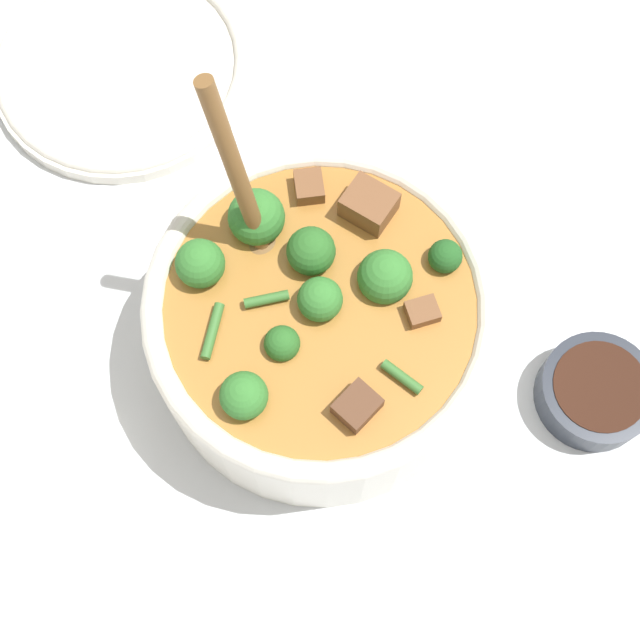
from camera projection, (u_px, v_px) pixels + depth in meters
ground_plane at (320, 349)px, 0.70m from camera, size 4.00×4.00×0.00m
stew_bowl at (319, 322)px, 0.65m from camera, size 0.25×0.25×0.25m
condiment_bowl at (596, 391)px, 0.67m from camera, size 0.09×0.09×0.03m
empty_plate at (122, 66)px, 0.78m from camera, size 0.23×0.23×0.02m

